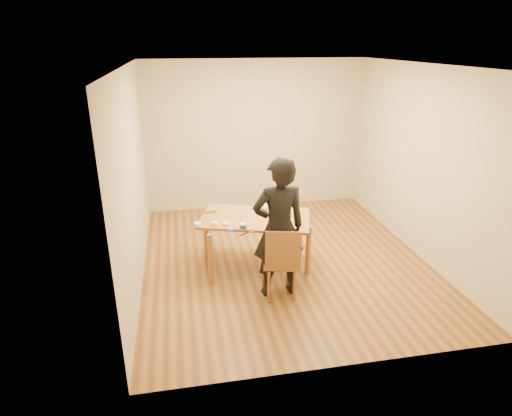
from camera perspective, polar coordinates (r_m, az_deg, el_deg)
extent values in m
cube|color=brown|center=(6.32, 3.72, -6.80)|extent=(4.00, 4.50, 0.00)
cube|color=silver|center=(5.57, 4.41, 18.46)|extent=(4.00, 4.50, 0.00)
cube|color=tan|center=(7.93, -0.06, 9.57)|extent=(4.00, 0.00, 2.70)
cube|color=tan|center=(5.65, -16.04, 3.78)|extent=(0.00, 4.50, 2.70)
cube|color=tan|center=(6.58, 21.23, 5.61)|extent=(0.00, 4.50, 2.70)
cube|color=brown|center=(5.81, -0.09, -1.38)|extent=(1.65, 1.26, 0.04)
cube|color=brown|center=(5.28, 3.08, -7.29)|extent=(0.45, 0.45, 0.04)
cylinder|color=red|center=(5.97, 1.96, -0.45)|extent=(0.28, 0.28, 0.02)
cylinder|color=white|center=(5.95, 1.96, -0.05)|extent=(0.22, 0.22, 0.07)
ellipsoid|color=white|center=(5.94, 1.97, 0.38)|extent=(0.21, 0.21, 0.03)
cylinder|color=white|center=(5.43, -1.74, -2.46)|extent=(0.09, 0.09, 0.08)
cylinder|color=#1B41B4|center=(5.43, -3.36, -2.86)|extent=(0.10, 0.10, 0.01)
ellipsoid|color=white|center=(5.43, -3.36, -2.74)|extent=(0.04, 0.04, 0.02)
cylinder|color=white|center=(5.56, -4.06, -2.11)|extent=(0.08, 0.08, 0.04)
cylinder|color=white|center=(5.58, -5.45, -2.05)|extent=(0.09, 0.09, 0.04)
cylinder|color=white|center=(5.58, -7.80, -2.15)|extent=(0.09, 0.09, 0.04)
cube|color=#D43170|center=(5.99, -5.97, -0.49)|extent=(0.13, 0.07, 0.02)
cube|color=#29951B|center=(5.99, -6.03, -0.30)|extent=(0.14, 0.08, 0.02)
cube|color=black|center=(5.30, -1.61, -3.49)|extent=(0.14, 0.09, 0.01)
imported|color=black|center=(5.12, 3.05, -2.76)|extent=(0.67, 0.46, 1.77)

